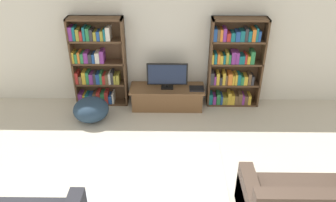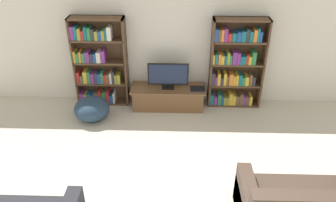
# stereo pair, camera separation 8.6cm
# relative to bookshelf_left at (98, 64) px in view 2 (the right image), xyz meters

# --- Properties ---
(wall_back) EXTENTS (8.80, 0.06, 2.60)m
(wall_back) POSITION_rel_bookshelf_left_xyz_m (1.44, 0.18, 0.44)
(wall_back) COLOR silver
(wall_back) RESTS_ON ground_plane
(bookshelf_left) EXTENTS (1.05, 0.30, 1.81)m
(bookshelf_left) POSITION_rel_bookshelf_left_xyz_m (0.00, 0.00, 0.00)
(bookshelf_left) COLOR #513823
(bookshelf_left) RESTS_ON ground_plane
(bookshelf_right) EXTENTS (1.05, 0.30, 1.81)m
(bookshelf_right) POSITION_rel_bookshelf_left_xyz_m (2.71, -0.00, 0.00)
(bookshelf_right) COLOR #513823
(bookshelf_right) RESTS_ON ground_plane
(tv_stand) EXTENTS (1.49, 0.56, 0.44)m
(tv_stand) POSITION_rel_bookshelf_left_xyz_m (1.39, -0.16, -0.64)
(tv_stand) COLOR brown
(tv_stand) RESTS_ON ground_plane
(television) EXTENTS (0.80, 0.16, 0.53)m
(television) POSITION_rel_bookshelf_left_xyz_m (1.39, -0.18, -0.15)
(television) COLOR black
(television) RESTS_ON tv_stand
(laptop) EXTENTS (0.29, 0.24, 0.03)m
(laptop) POSITION_rel_bookshelf_left_xyz_m (1.98, -0.22, -0.41)
(laptop) COLOR #28282D
(laptop) RESTS_ON tv_stand
(area_rug) EXTENTS (2.03, 1.49, 0.02)m
(area_rug) POSITION_rel_bookshelf_left_xyz_m (1.28, -2.16, -0.86)
(area_rug) COLOR #B2B7C1
(area_rug) RESTS_ON ground_plane
(beanbag_ottoman) EXTENTS (0.67, 0.67, 0.44)m
(beanbag_ottoman) POSITION_rel_bookshelf_left_xyz_m (-0.05, -0.67, -0.64)
(beanbag_ottoman) COLOR #23384C
(beanbag_ottoman) RESTS_ON ground_plane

